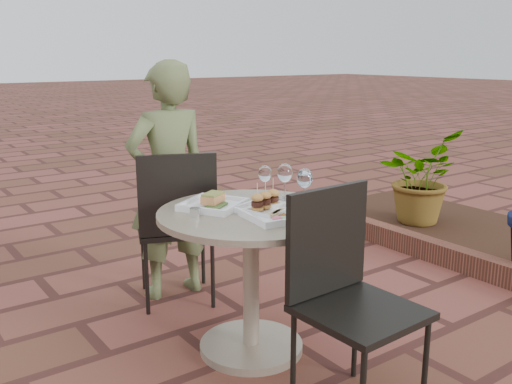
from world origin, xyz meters
TOP-DOWN VIEW (x-y plane):
  - ground at (0.00, 0.00)m, footprint 60.00×60.00m
  - cafe_table at (-0.22, 0.04)m, footprint 0.90×0.90m
  - chair_far at (-0.25, 0.73)m, footprint 0.57×0.57m
  - chair_near at (-0.16, -0.55)m, footprint 0.46×0.46m
  - diner at (-0.21, 0.91)m, footprint 0.53×0.36m
  - plate_salmon at (-0.33, 0.19)m, footprint 0.37×0.37m
  - plate_sliders at (-0.17, -0.01)m, footprint 0.29×0.29m
  - plate_tuna at (-0.20, -0.13)m, footprint 0.29×0.29m
  - wine_glass_right at (0.06, -0.03)m, footprint 0.08×0.08m
  - wine_glass_mid at (0.01, 0.23)m, footprint 0.07×0.07m
  - wine_glass_far at (0.06, 0.13)m, footprint 0.08×0.08m
  - steel_ramekin at (-0.48, 0.12)m, footprint 0.06×0.06m
  - cutlery_set at (0.09, -0.10)m, footprint 0.13×0.23m
  - planter_curb at (1.60, 0.30)m, footprint 0.12×3.00m
  - mulch_bed at (2.30, 0.30)m, footprint 1.30×3.00m
  - potted_plant_a at (2.15, 0.91)m, footprint 0.88×0.83m

SIDE VIEW (x-z plane):
  - ground at x=0.00m, z-range 0.00..0.00m
  - mulch_bed at x=2.30m, z-range 0.00..0.06m
  - planter_curb at x=1.60m, z-range 0.00..0.15m
  - potted_plant_a at x=2.15m, z-range 0.06..0.84m
  - cafe_table at x=-0.22m, z-range 0.12..0.85m
  - chair_far at x=-0.25m, z-range 0.08..1.01m
  - chair_near at x=-0.16m, z-range 0.08..1.01m
  - diner at x=-0.21m, z-range 0.00..1.43m
  - cutlery_set at x=0.09m, z-range 0.73..0.73m
  - plate_tuna at x=-0.20m, z-range 0.73..0.76m
  - steel_ramekin at x=-0.48m, z-range 0.73..0.77m
  - plate_salmon at x=-0.33m, z-range 0.71..0.79m
  - plate_sliders at x=-0.17m, z-range 0.69..0.84m
  - wine_glass_mid at x=0.01m, z-range 0.76..0.93m
  - wine_glass_right at x=0.06m, z-range 0.77..0.96m
  - wine_glass_far at x=0.06m, z-range 0.77..0.96m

